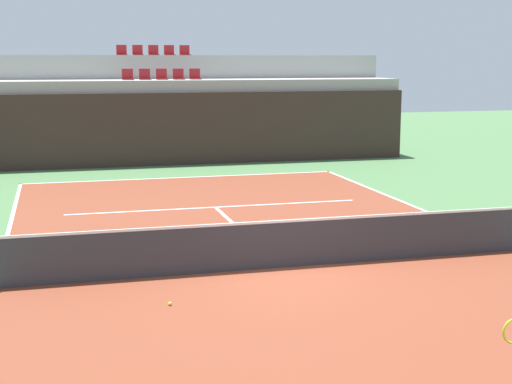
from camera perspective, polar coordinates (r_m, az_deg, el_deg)
The scene contains 12 objects.
ground_plane at distance 15.03m, azimuth 1.96°, elevation -5.80°, with size 80.00×80.00×0.00m, color #477042.
court_surface at distance 15.03m, azimuth 1.96°, elevation -5.78°, with size 11.00×24.00×0.01m, color brown.
baseline_far at distance 26.44m, azimuth -5.59°, elevation 1.11°, with size 11.00×0.10×0.00m, color white.
service_line_far at distance 21.07m, azimuth -3.11°, elevation -1.16°, with size 8.26×0.10×0.00m, color white.
centre_service_line at distance 18.02m, azimuth -1.01°, elevation -3.08°, with size 0.10×6.40×0.00m, color white.
back_wall at distance 29.52m, azimuth -6.70°, elevation 4.77°, with size 19.67×0.30×2.83m, color #33231E.
stands_tier_lower at distance 30.83m, azimuth -7.07°, elevation 5.41°, with size 19.67×2.40×3.29m, color #9E9E99.
stands_tier_upper at distance 33.17m, azimuth -7.67°, elevation 6.57°, with size 19.67×2.40×4.27m, color #9E9E99.
seating_row_lower at distance 30.83m, azimuth -7.17°, elevation 8.71°, with size 3.17×0.44×0.44m.
seating_row_upper at distance 33.21m, azimuth -7.79°, elevation 10.47°, with size 3.17×0.44×0.44m.
tennis_net at distance 14.90m, azimuth 1.97°, elevation -3.92°, with size 11.08×0.08×1.07m.
tennis_ball_0 at distance 12.86m, azimuth -6.56°, elevation -8.43°, with size 0.07×0.07×0.07m, color #CCE033.
Camera 1 is at (-4.23, -13.83, 4.11)m, focal length 52.61 mm.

